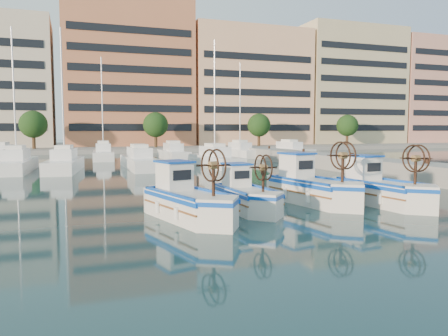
% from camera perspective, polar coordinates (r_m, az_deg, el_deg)
% --- Properties ---
extents(ground, '(300.00, 300.00, 0.00)m').
position_cam_1_polar(ground, '(18.69, 8.73, -5.46)').
color(ground, '#1B4046').
rests_on(ground, ground).
extents(quay, '(3.00, 60.00, 1.20)m').
position_cam_1_polar(quay, '(32.60, 22.51, -0.27)').
color(quay, gray).
rests_on(quay, ground).
extents(waterfront, '(180.00, 40.00, 25.60)m').
position_cam_1_polar(waterfront, '(83.57, -6.83, 10.27)').
color(waterfront, gray).
rests_on(waterfront, ground).
extents(yacht_marina, '(40.64, 22.60, 11.50)m').
position_cam_1_polar(yacht_marina, '(44.32, -12.23, 1.20)').
color(yacht_marina, white).
rests_on(yacht_marina, ground).
extents(fishing_boat_a, '(2.78, 4.53, 2.74)m').
position_cam_1_polar(fishing_boat_a, '(16.62, -4.85, -4.09)').
color(fishing_boat_a, silver).
rests_on(fishing_boat_a, ground).
extents(fishing_boat_b, '(1.76, 3.95, 2.44)m').
position_cam_1_polar(fishing_boat_b, '(18.45, 2.77, -3.43)').
color(fishing_boat_b, silver).
rests_on(fishing_boat_b, ground).
extents(fishing_boat_c, '(2.62, 4.78, 2.90)m').
position_cam_1_polar(fishing_boat_c, '(20.54, 11.31, -2.30)').
color(fishing_boat_c, silver).
rests_on(fishing_boat_c, ground).
extents(fishing_boat_d, '(2.29, 4.56, 2.79)m').
position_cam_1_polar(fishing_boat_d, '(20.98, 19.67, -2.43)').
color(fishing_boat_d, silver).
rests_on(fishing_boat_d, ground).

